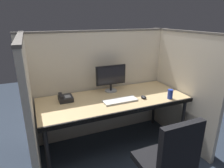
# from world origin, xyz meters

# --- Properties ---
(ground_plane) EXTENTS (8.00, 8.00, 0.00)m
(ground_plane) POSITION_xyz_m (0.00, 0.00, 0.00)
(ground_plane) COLOR #2D3847
(cubicle_partition_rear) EXTENTS (2.21, 0.06, 1.57)m
(cubicle_partition_rear) POSITION_xyz_m (0.00, 0.74, 0.79)
(cubicle_partition_rear) COLOR beige
(cubicle_partition_rear) RESTS_ON ground
(cubicle_partition_left) EXTENTS (0.06, 1.41, 1.57)m
(cubicle_partition_left) POSITION_xyz_m (-0.99, 0.20, 0.79)
(cubicle_partition_left) COLOR beige
(cubicle_partition_left) RESTS_ON ground
(cubicle_partition_right) EXTENTS (0.06, 1.41, 1.57)m
(cubicle_partition_right) POSITION_xyz_m (0.99, 0.20, 0.79)
(cubicle_partition_right) COLOR beige
(cubicle_partition_right) RESTS_ON ground
(desk) EXTENTS (1.90, 0.80, 0.74)m
(desk) POSITION_xyz_m (0.00, 0.29, 0.69)
(desk) COLOR tan
(desk) RESTS_ON ground
(monitor_center) EXTENTS (0.43, 0.17, 0.37)m
(monitor_center) POSITION_xyz_m (0.07, 0.55, 0.96)
(monitor_center) COLOR gray
(monitor_center) RESTS_ON desk
(keyboard_main) EXTENTS (0.43, 0.15, 0.02)m
(keyboard_main) POSITION_xyz_m (0.04, 0.17, 0.75)
(keyboard_main) COLOR silver
(keyboard_main) RESTS_ON desk
(computer_mouse) EXTENTS (0.06, 0.10, 0.04)m
(computer_mouse) POSITION_xyz_m (0.36, 0.14, 0.76)
(computer_mouse) COLOR black
(computer_mouse) RESTS_ON desk
(desk_phone) EXTENTS (0.17, 0.19, 0.09)m
(desk_phone) POSITION_xyz_m (-0.59, 0.47, 0.77)
(desk_phone) COLOR black
(desk_phone) RESTS_ON desk
(soda_can) EXTENTS (0.07, 0.07, 0.12)m
(soda_can) POSITION_xyz_m (0.67, 0.01, 0.80)
(soda_can) COLOR #263FB2
(soda_can) RESTS_ON desk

